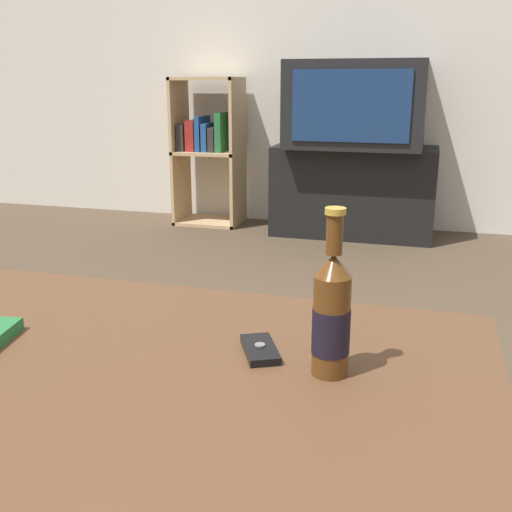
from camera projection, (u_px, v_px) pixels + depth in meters
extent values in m
cube|color=silver|center=(363.00, 9.00, 3.52)|extent=(8.00, 0.05, 2.60)
cube|color=brown|center=(134.00, 388.00, 0.98)|extent=(1.18, 0.88, 0.04)
cylinder|color=#492F1E|center=(20.00, 365.00, 1.53)|extent=(0.07, 0.07, 0.39)
cylinder|color=#492F1E|center=(453.00, 428.00, 1.25)|extent=(0.07, 0.07, 0.39)
cube|color=black|center=(353.00, 191.00, 3.56)|extent=(0.94, 0.39, 0.53)
cube|color=black|center=(357.00, 104.00, 3.42)|extent=(0.76, 0.59, 0.48)
cube|color=navy|center=(350.00, 106.00, 3.14)|extent=(0.62, 0.01, 0.37)
cube|color=tan|center=(180.00, 151.00, 3.85)|extent=(0.02, 0.30, 0.92)
cube|color=tan|center=(238.00, 153.00, 3.75)|extent=(0.02, 0.30, 0.92)
cube|color=tan|center=(210.00, 221.00, 3.92)|extent=(0.41, 0.30, 0.02)
cube|color=tan|center=(209.00, 152.00, 3.80)|extent=(0.41, 0.30, 0.02)
cube|color=tan|center=(207.00, 79.00, 3.67)|extent=(0.41, 0.30, 0.02)
cube|color=#2D2828|center=(186.00, 137.00, 3.81)|extent=(0.05, 0.21, 0.17)
cube|color=maroon|center=(195.00, 135.00, 3.79)|extent=(0.06, 0.21, 0.19)
cube|color=navy|center=(203.00, 133.00, 3.78)|extent=(0.03, 0.21, 0.21)
cube|color=navy|center=(209.00, 137.00, 3.77)|extent=(0.04, 0.21, 0.17)
cube|color=#2D2828|center=(216.00, 139.00, 3.76)|extent=(0.04, 0.21, 0.15)
cube|color=#236B38|center=(223.00, 132.00, 3.74)|extent=(0.04, 0.21, 0.24)
cylinder|color=#563314|center=(331.00, 326.00, 0.96)|extent=(0.06, 0.06, 0.17)
cylinder|color=black|center=(331.00, 331.00, 0.96)|extent=(0.06, 0.06, 0.08)
cone|color=#563314|center=(333.00, 265.00, 0.93)|extent=(0.06, 0.06, 0.04)
cylinder|color=#563314|center=(335.00, 234.00, 0.92)|extent=(0.03, 0.03, 0.06)
cylinder|color=#B79333|center=(335.00, 211.00, 0.91)|extent=(0.03, 0.03, 0.01)
cube|color=black|center=(260.00, 349.00, 1.06)|extent=(0.10, 0.12, 0.01)
cylinder|color=slate|center=(260.00, 345.00, 1.05)|extent=(0.02, 0.02, 0.00)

